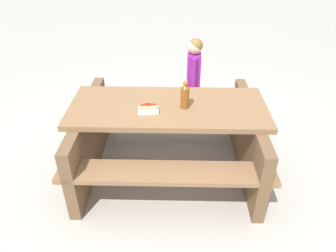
# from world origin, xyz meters

# --- Properties ---
(ground_plane) EXTENTS (30.00, 30.00, 0.00)m
(ground_plane) POSITION_xyz_m (0.00, 0.00, 0.00)
(ground_plane) COLOR #B7B2A8
(ground_plane) RESTS_ON ground
(picnic_table) EXTENTS (1.86, 1.48, 0.75)m
(picnic_table) POSITION_xyz_m (0.00, 0.00, 0.44)
(picnic_table) COLOR olive
(picnic_table) RESTS_ON ground
(soda_bottle) EXTENTS (0.08, 0.08, 0.25)m
(soda_bottle) POSITION_xyz_m (-0.15, 0.04, 0.87)
(soda_bottle) COLOR brown
(soda_bottle) RESTS_ON picnic_table
(hotdog_tray) EXTENTS (0.19, 0.12, 0.08)m
(hotdog_tray) POSITION_xyz_m (0.18, 0.11, 0.78)
(hotdog_tray) COLOR white
(hotdog_tray) RESTS_ON picnic_table
(child_in_coat) EXTENTS (0.17, 0.27, 1.07)m
(child_in_coat) POSITION_xyz_m (-0.32, -0.92, 0.69)
(child_in_coat) COLOR #262633
(child_in_coat) RESTS_ON ground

